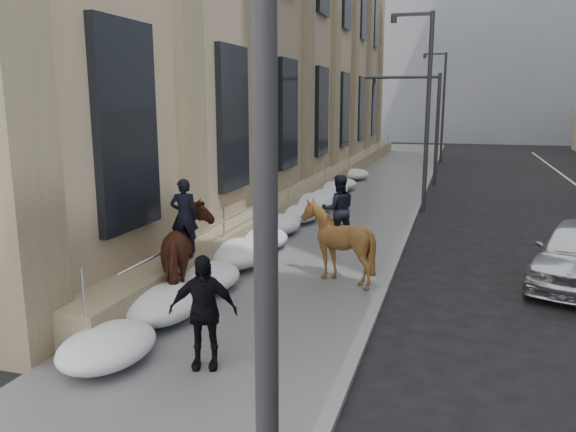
{
  "coord_description": "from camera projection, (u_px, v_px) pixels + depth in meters",
  "views": [
    {
      "loc": [
        4.19,
        -9.7,
        4.56
      ],
      "look_at": [
        0.15,
        3.58,
        1.7
      ],
      "focal_mm": 35.0,
      "sensor_mm": 36.0,
      "label": 1
    }
  ],
  "objects": [
    {
      "name": "pedestrian",
      "position": [
        203.0,
        312.0,
        9.37
      ],
      "size": [
        1.24,
        0.78,
        1.96
      ],
      "primitive_type": "imported",
      "rotation": [
        0.0,
        0.0,
        0.28
      ],
      "color": "black",
      "rests_on": "sidewalk"
    },
    {
      "name": "bg_building_mid",
      "position": [
        465.0,
        16.0,
        63.46
      ],
      "size": [
        30.0,
        12.0,
        28.0
      ],
      "primitive_type": "cube",
      "color": "slate",
      "rests_on": "ground"
    },
    {
      "name": "curb",
      "position": [
        408.0,
        230.0,
        19.82
      ],
      "size": [
        0.24,
        80.0,
        0.12
      ],
      "primitive_type": "cube",
      "color": "slate",
      "rests_on": "ground"
    },
    {
      "name": "limestone_building",
      "position": [
        280.0,
        17.0,
        29.61
      ],
      "size": [
        6.1,
        44.0,
        18.0
      ],
      "color": "tan",
      "rests_on": "ground"
    },
    {
      "name": "streetlight_near",
      "position": [
        243.0,
        97.0,
        3.88
      ],
      "size": [
        1.71,
        0.24,
        8.0
      ],
      "color": "#2D2D30",
      "rests_on": "ground"
    },
    {
      "name": "ground",
      "position": [
        229.0,
        333.0,
        11.2
      ],
      "size": [
        140.0,
        140.0,
        0.0
      ],
      "primitive_type": "plane",
      "color": "black",
      "rests_on": "ground"
    },
    {
      "name": "streetlight_mid",
      "position": [
        424.0,
        100.0,
        22.62
      ],
      "size": [
        1.71,
        0.24,
        8.0
      ],
      "color": "#2D2D30",
      "rests_on": "ground"
    },
    {
      "name": "sidewalk",
      "position": [
        335.0,
        226.0,
        20.56
      ],
      "size": [
        5.0,
        80.0,
        0.12
      ],
      "primitive_type": "cube",
      "color": "#5A5A5D",
      "rests_on": "ground"
    },
    {
      "name": "streetlight_far",
      "position": [
        441.0,
        100.0,
        41.36
      ],
      "size": [
        1.71,
        0.24,
        8.0
      ],
      "color": "#2D2D30",
      "rests_on": "ground"
    },
    {
      "name": "mounted_horse_right",
      "position": [
        337.0,
        237.0,
        13.94
      ],
      "size": [
        2.18,
        2.29,
        2.66
      ],
      "rotation": [
        0.0,
        0.0,
        3.53
      ],
      "color": "#4D3216",
      "rests_on": "sidewalk"
    },
    {
      "name": "snow_bank",
      "position": [
        282.0,
        223.0,
        19.11
      ],
      "size": [
        1.7,
        18.1,
        0.76
      ],
      "color": "silver",
      "rests_on": "sidewalk"
    },
    {
      "name": "traffic_signal",
      "position": [
        421.0,
        111.0,
        30.42
      ],
      "size": [
        4.1,
        0.22,
        6.0
      ],
      "color": "#2D2D30",
      "rests_on": "ground"
    },
    {
      "name": "bg_building_far",
      "position": [
        388.0,
        61.0,
        78.36
      ],
      "size": [
        24.0,
        12.0,
        20.0
      ],
      "primitive_type": "cube",
      "color": "gray",
      "rests_on": "ground"
    },
    {
      "name": "mounted_horse_left",
      "position": [
        189.0,
        249.0,
        12.83
      ],
      "size": [
        1.97,
        2.72,
        2.71
      ],
      "rotation": [
        0.0,
        0.0,
        3.52
      ],
      "color": "#421E13",
      "rests_on": "sidewalk"
    }
  ]
}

